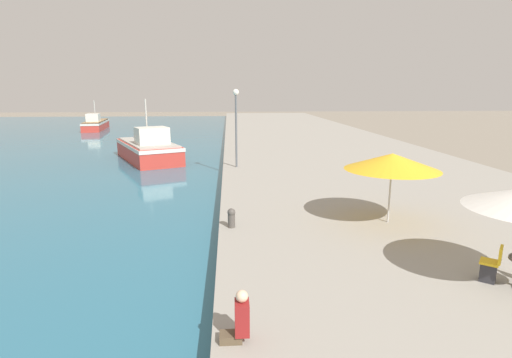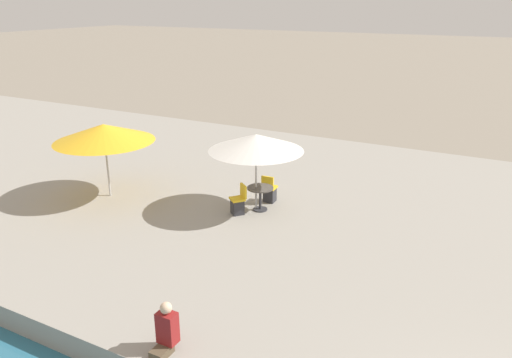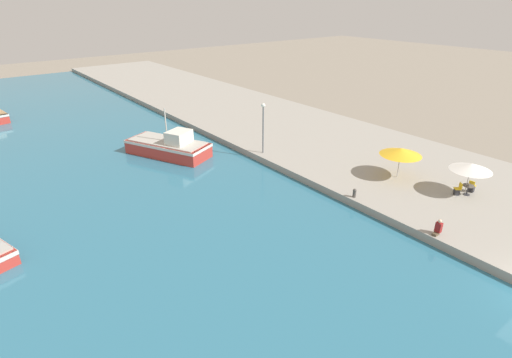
{
  "view_description": "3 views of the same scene",
  "coord_description": "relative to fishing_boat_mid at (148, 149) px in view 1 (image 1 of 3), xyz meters",
  "views": [
    {
      "loc": [
        0.37,
        -0.35,
        5.06
      ],
      "look_at": [
        1.5,
        16.12,
        1.41
      ],
      "focal_mm": 28.0,
      "sensor_mm": 36.0,
      "label": 1
    },
    {
      "loc": [
        -5.41,
        1.13,
        6.72
      ],
      "look_at": [
        7.06,
        7.72,
        1.61
      ],
      "focal_mm": 35.0,
      "sensor_mm": 36.0,
      "label": 2
    },
    {
      "loc": [
        -20.55,
        -3.26,
        13.67
      ],
      "look_at": [
        -4.0,
        18.0,
        1.21
      ],
      "focal_mm": 28.0,
      "sensor_mm": 36.0,
      "label": 3
    }
  ],
  "objects": [
    {
      "name": "cafe_umbrella_white",
      "position": [
        11.37,
        -16.66,
        1.82
      ],
      "size": [
        3.18,
        3.18,
        2.41
      ],
      "color": "#B7B7B7",
      "rests_on": "quay_promenade"
    },
    {
      "name": "cafe_chair_right",
      "position": [
        12.06,
        -21.12,
        0.01
      ],
      "size": [
        0.59,
        0.58,
        0.91
      ],
      "rotation": [
        0.0,
        0.0,
        0.89
      ],
      "color": "#2D2D33",
      "rests_on": "quay_promenade"
    },
    {
      "name": "fishing_boat_far",
      "position": [
        -11.65,
        24.84,
        -0.13
      ],
      "size": [
        3.44,
        9.2,
        3.78
      ],
      "rotation": [
        0.0,
        0.0,
        0.14
      ],
      "color": "red",
      "rests_on": "water_basin"
    },
    {
      "name": "lamppost",
      "position": [
        6.34,
        -6.01,
        2.78
      ],
      "size": [
        0.36,
        0.36,
        4.56
      ],
      "color": "#565B60",
      "rests_on": "quay_promenade"
    },
    {
      "name": "person_at_quay",
      "position": [
        6.05,
        -23.06,
        0.13
      ],
      "size": [
        0.54,
        0.36,
        1.0
      ],
      "color": "brown",
      "rests_on": "quay_promenade"
    },
    {
      "name": "quay_promenade",
      "position": [
        13.53,
        7.83,
        -0.62
      ],
      "size": [
        16.0,
        90.0,
        0.61
      ],
      "color": "gray",
      "rests_on": "ground_plane"
    },
    {
      "name": "fishing_boat_mid",
      "position": [
        0.0,
        0.0,
        0.0
      ],
      "size": [
        6.13,
        8.47,
        4.45
      ],
      "rotation": [
        0.0,
        0.0,
        0.43
      ],
      "color": "red",
      "rests_on": "water_basin"
    },
    {
      "name": "mooring_bollard",
      "position": [
        5.95,
        -16.85,
        0.03
      ],
      "size": [
        0.26,
        0.26,
        0.65
      ],
      "color": "#4C4742",
      "rests_on": "quay_promenade"
    }
  ]
}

